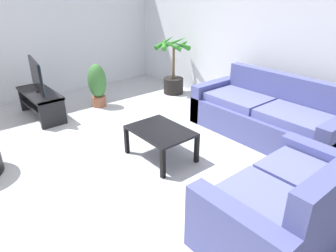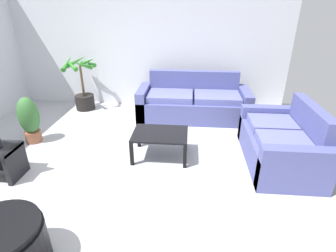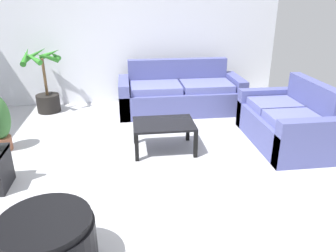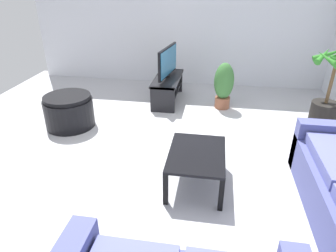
{
  "view_description": "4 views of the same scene",
  "coord_description": "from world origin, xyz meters",
  "px_view_note": "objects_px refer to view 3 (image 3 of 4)",
  "views": [
    {
      "loc": [
        3.25,
        -1.48,
        2.08
      ],
      "look_at": [
        0.48,
        0.82,
        0.41
      ],
      "focal_mm": 32.56,
      "sensor_mm": 36.0,
      "label": 1
    },
    {
      "loc": [
        0.93,
        -2.79,
        2.16
      ],
      "look_at": [
        0.6,
        0.85,
        0.45
      ],
      "focal_mm": 27.94,
      "sensor_mm": 36.0,
      "label": 2
    },
    {
      "loc": [
        0.02,
        -3.38,
        2.02
      ],
      "look_at": [
        0.54,
        0.57,
        0.4
      ],
      "focal_mm": 34.82,
      "sensor_mm": 36.0,
      "label": 3
    },
    {
      "loc": [
        3.26,
        0.82,
        2.12
      ],
      "look_at": [
        0.11,
        0.31,
        0.5
      ],
      "focal_mm": 32.24,
      "sensor_mm": 36.0,
      "label": 4
    }
  ],
  "objects_px": {
    "couch_main": "(180,95)",
    "couch_loveseat": "(287,123)",
    "coffee_table": "(164,127)",
    "potted_palm": "(46,88)",
    "ottoman": "(48,247)"
  },
  "relations": [
    {
      "from": "couch_loveseat",
      "to": "coffee_table",
      "type": "xyz_separation_m",
      "value": [
        -1.78,
        -0.01,
        0.05
      ]
    },
    {
      "from": "couch_main",
      "to": "potted_palm",
      "type": "distance_m",
      "value": 2.44
    },
    {
      "from": "coffee_table",
      "to": "ottoman",
      "type": "bearing_deg",
      "value": -119.16
    },
    {
      "from": "coffee_table",
      "to": "potted_palm",
      "type": "bearing_deg",
      "value": 135.8
    },
    {
      "from": "coffee_table",
      "to": "potted_palm",
      "type": "distance_m",
      "value": 2.68
    },
    {
      "from": "couch_loveseat",
      "to": "ottoman",
      "type": "bearing_deg",
      "value": -145.07
    },
    {
      "from": "potted_palm",
      "to": "ottoman",
      "type": "height_order",
      "value": "potted_palm"
    },
    {
      "from": "couch_main",
      "to": "couch_loveseat",
      "type": "relative_size",
      "value": 1.42
    },
    {
      "from": "coffee_table",
      "to": "potted_palm",
      "type": "relative_size",
      "value": 0.7
    },
    {
      "from": "potted_palm",
      "to": "ottoman",
      "type": "xyz_separation_m",
      "value": [
        0.79,
        -3.89,
        -0.21
      ]
    },
    {
      "from": "potted_palm",
      "to": "ottoman",
      "type": "distance_m",
      "value": 3.98
    },
    {
      "from": "couch_loveseat",
      "to": "coffee_table",
      "type": "distance_m",
      "value": 1.78
    },
    {
      "from": "couch_main",
      "to": "couch_loveseat",
      "type": "height_order",
      "value": "same"
    },
    {
      "from": "potted_palm",
      "to": "couch_main",
      "type": "bearing_deg",
      "value": -6.36
    },
    {
      "from": "couch_loveseat",
      "to": "ottoman",
      "type": "height_order",
      "value": "couch_loveseat"
    }
  ]
}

